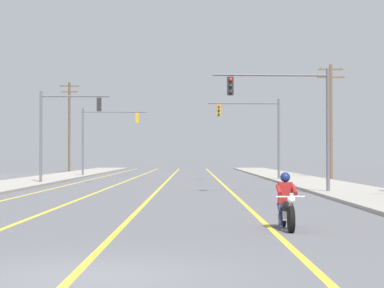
% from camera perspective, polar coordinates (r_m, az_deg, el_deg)
% --- Properties ---
extents(ground_plane, '(400.00, 400.00, 0.00)m').
position_cam_1_polar(ground_plane, '(11.91, -7.95, -10.02)').
color(ground_plane, '#5B5B60').
extents(lane_stripe_center, '(0.16, 100.00, 0.01)m').
position_cam_1_polar(lane_stripe_center, '(56.71, -1.87, -2.81)').
color(lane_stripe_center, yellow).
rests_on(lane_stripe_center, ground).
extents(lane_stripe_left, '(0.16, 100.00, 0.01)m').
position_cam_1_polar(lane_stripe_left, '(56.89, -4.91, -2.80)').
color(lane_stripe_left, yellow).
rests_on(lane_stripe_left, ground).
extents(lane_stripe_right, '(0.16, 100.00, 0.01)m').
position_cam_1_polar(lane_stripe_right, '(56.72, 2.07, -2.81)').
color(lane_stripe_right, yellow).
rests_on(lane_stripe_right, ground).
extents(lane_stripe_far_left, '(0.16, 100.00, 0.01)m').
position_cam_1_polar(lane_stripe_far_left, '(57.24, -7.98, -2.78)').
color(lane_stripe_far_left, yellow).
rests_on(lane_stripe_far_left, ground).
extents(sidewalk_kerb_right, '(4.40, 110.00, 0.14)m').
position_cam_1_polar(sidewalk_kerb_right, '(52.32, 8.97, -2.88)').
color(sidewalk_kerb_right, '#9E998E').
rests_on(sidewalk_kerb_right, ground).
extents(sidewalk_kerb_left, '(4.40, 110.00, 0.14)m').
position_cam_1_polar(sidewalk_kerb_left, '(52.92, -12.43, -2.85)').
color(sidewalk_kerb_left, '#9E998E').
rests_on(sidewalk_kerb_left, ground).
extents(motorcycle_with_rider, '(0.70, 2.19, 1.46)m').
position_cam_1_polar(motorcycle_with_rider, '(19.11, 7.31, -4.81)').
color(motorcycle_with_rider, black).
rests_on(motorcycle_with_rider, ground).
extents(traffic_signal_near_right, '(5.78, 0.61, 6.20)m').
position_cam_1_polar(traffic_signal_near_right, '(36.68, 7.90, 2.64)').
color(traffic_signal_near_right, '#56565B').
rests_on(traffic_signal_near_right, ground).
extents(traffic_signal_near_left, '(4.64, 0.42, 6.20)m').
position_cam_1_polar(traffic_signal_near_left, '(49.96, -10.10, 1.63)').
color(traffic_signal_near_left, '#56565B').
rests_on(traffic_signal_near_left, ground).
extents(traffic_signal_mid_right, '(5.47, 0.52, 6.20)m').
position_cam_1_polar(traffic_signal_mid_right, '(56.10, 5.13, 1.39)').
color(traffic_signal_mid_right, '#56565B').
rests_on(traffic_signal_mid_right, ground).
extents(traffic_signal_mid_left, '(5.84, 0.64, 6.20)m').
position_cam_1_polar(traffic_signal_mid_left, '(67.13, -6.96, 1.04)').
color(traffic_signal_mid_left, '#56565B').
rests_on(traffic_signal_mid_left, ground).
extents(utility_pole_right_far, '(2.24, 0.26, 9.37)m').
position_cam_1_polar(utility_pole_right_far, '(61.51, 10.70, 2.06)').
color(utility_pole_right_far, brown).
rests_on(utility_pole_right_far, ground).
extents(utility_pole_left_far, '(2.13, 0.26, 10.12)m').
position_cam_1_polar(utility_pole_left_far, '(84.12, -9.45, 1.51)').
color(utility_pole_left_far, brown).
rests_on(utility_pole_left_far, ground).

